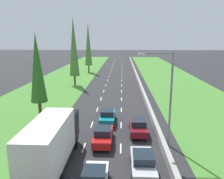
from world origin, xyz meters
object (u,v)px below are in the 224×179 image
object	(u,v)px
red_sedan_centre_lane	(103,135)
poplar_tree_second	(37,68)
white_box_truck_left_lane	(52,142)
poplar_tree_third	(74,47)
maroon_sedan_right_lane	(138,126)
silver_sedan_right_lane	(143,163)
street_light_mast	(167,93)
teal_sedan_centre_lane	(107,116)
poplar_tree_fourth	(88,45)

from	to	relation	value
red_sedan_centre_lane	poplar_tree_second	bearing A→B (deg)	141.00
white_box_truck_left_lane	poplar_tree_third	world-z (taller)	poplar_tree_third
white_box_truck_left_lane	maroon_sedan_right_lane	xyz separation A→B (m)	(7.21, 7.16, -1.37)
maroon_sedan_right_lane	poplar_tree_third	xyz separation A→B (m)	(-12.12, 25.70, 7.54)
silver_sedan_right_lane	street_light_mast	xyz separation A→B (m)	(2.53, 4.76, 4.42)
poplar_tree_third	poplar_tree_second	bearing A→B (deg)	-90.67
silver_sedan_right_lane	poplar_tree_second	world-z (taller)	poplar_tree_second
teal_sedan_centre_lane	street_light_mast	world-z (taller)	street_light_mast
maroon_sedan_right_lane	street_light_mast	size ratio (longest dim) A/B	0.50
silver_sedan_right_lane	white_box_truck_left_lane	xyz separation A→B (m)	(-7.06, 0.35, 1.37)
maroon_sedan_right_lane	poplar_tree_second	size ratio (longest dim) A/B	0.41
silver_sedan_right_lane	street_light_mast	distance (m)	6.97
teal_sedan_centre_lane	street_light_mast	xyz separation A→B (m)	(5.92, -5.92, 4.42)
poplar_tree_second	street_light_mast	size ratio (longest dim) A/B	1.21
poplar_tree_second	poplar_tree_fourth	bearing A→B (deg)	89.39
maroon_sedan_right_lane	poplar_tree_third	size ratio (longest dim) A/B	0.31
maroon_sedan_right_lane	poplar_tree_third	bearing A→B (deg)	115.25
poplar_tree_second	poplar_tree_third	bearing A→B (deg)	89.33
teal_sedan_centre_lane	white_box_truck_left_lane	bearing A→B (deg)	-109.53
silver_sedan_right_lane	teal_sedan_centre_lane	size ratio (longest dim) A/B	1.00
poplar_tree_second	teal_sedan_centre_lane	bearing A→B (deg)	-8.71
poplar_tree_second	poplar_tree_fourth	xyz separation A→B (m)	(0.44, 41.21, 1.85)
white_box_truck_left_lane	poplar_tree_third	distance (m)	33.80
maroon_sedan_right_lane	teal_sedan_centre_lane	world-z (taller)	same
poplar_tree_third	street_light_mast	world-z (taller)	poplar_tree_third
white_box_truck_left_lane	teal_sedan_centre_lane	world-z (taller)	white_box_truck_left_lane
silver_sedan_right_lane	maroon_sedan_right_lane	bearing A→B (deg)	88.85
maroon_sedan_right_lane	teal_sedan_centre_lane	distance (m)	4.75
silver_sedan_right_lane	poplar_tree_fourth	size ratio (longest dim) A/B	0.31
poplar_tree_third	street_light_mast	size ratio (longest dim) A/B	1.62
maroon_sedan_right_lane	teal_sedan_centre_lane	size ratio (longest dim) A/B	1.00
white_box_truck_left_lane	poplar_tree_fourth	xyz separation A→B (m)	(-4.72, 52.89, 6.16)
maroon_sedan_right_lane	poplar_tree_second	bearing A→B (deg)	159.94
silver_sedan_right_lane	white_box_truck_left_lane	size ratio (longest dim) A/B	0.48
teal_sedan_centre_lane	poplar_tree_second	xyz separation A→B (m)	(-8.82, 1.35, 5.68)
poplar_tree_second	poplar_tree_fourth	distance (m)	41.26
red_sedan_centre_lane	street_light_mast	size ratio (longest dim) A/B	0.50
poplar_tree_fourth	street_light_mast	bearing A→B (deg)	-73.57
red_sedan_centre_lane	street_light_mast	distance (m)	7.44
silver_sedan_right_lane	maroon_sedan_right_lane	xyz separation A→B (m)	(0.15, 7.51, 0.00)
poplar_tree_third	silver_sedan_right_lane	bearing A→B (deg)	-70.18
teal_sedan_centre_lane	poplar_tree_fourth	bearing A→B (deg)	101.14
white_box_truck_left_lane	red_sedan_centre_lane	distance (m)	5.99
white_box_truck_left_lane	poplar_tree_second	bearing A→B (deg)	113.84
maroon_sedan_right_lane	teal_sedan_centre_lane	bearing A→B (deg)	138.26
maroon_sedan_right_lane	poplar_tree_fourth	distance (m)	47.85
maroon_sedan_right_lane	red_sedan_centre_lane	world-z (taller)	same
street_light_mast	poplar_tree_second	bearing A→B (deg)	153.75
white_box_truck_left_lane	teal_sedan_centre_lane	size ratio (longest dim) A/B	2.09
red_sedan_centre_lane	poplar_tree_fourth	xyz separation A→B (m)	(-8.31, 48.30, 7.53)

